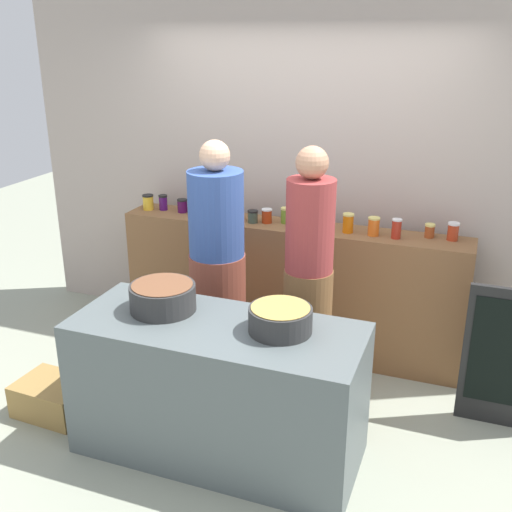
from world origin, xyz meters
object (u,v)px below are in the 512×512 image
Objects in this scene: preserve_jar_9 at (301,215)px; preserve_jar_13 at (396,229)px; preserve_jar_0 at (148,202)px; cook_in_cap at (308,292)px; preserve_jar_8 at (286,215)px; preserve_jar_7 at (267,216)px; preserve_jar_12 at (374,226)px; bread_crate at (54,397)px; cook_with_tongs at (218,277)px; preserve_jar_4 at (209,207)px; preserve_jar_6 at (253,217)px; preserve_jar_10 at (316,219)px; preserve_jar_3 at (195,204)px; preserve_jar_5 at (238,212)px; chalkboard_sign at (510,359)px; cooking_pot_left at (163,297)px; preserve_jar_2 at (182,206)px; preserve_jar_14 at (430,231)px; preserve_jar_1 at (163,202)px; preserve_jar_11 at (348,223)px; preserve_jar_15 at (453,231)px.

preserve_jar_13 is at bearing -7.26° from preserve_jar_9.
preserve_jar_0 is 0.07× the size of cook_in_cap.
preserve_jar_8 is (1.18, 0.04, -0.00)m from preserve_jar_0.
preserve_jar_12 reaches higher than preserve_jar_7.
cook_with_tongs is at bearing 43.64° from bread_crate.
preserve_jar_13 is (1.49, -0.06, 0.01)m from preserve_jar_4.
preserve_jar_10 is at bearing 6.84° from preserve_jar_6.
cook_in_cap is (0.69, -0.08, 0.02)m from cook_with_tongs.
preserve_jar_12 is at bearing -5.28° from preserve_jar_10.
preserve_jar_9 is (1.29, 0.06, 0.00)m from preserve_jar_0.
preserve_jar_5 is at bearing -10.39° from preserve_jar_3.
preserve_jar_12 is 0.28× the size of bread_crate.
cook_in_cap is 1.86× the size of chalkboard_sign.
cook_with_tongs is at bearing -149.09° from preserve_jar_12.
preserve_jar_13 reaches higher than preserve_jar_9.
preserve_jar_10 is 1.47m from cooking_pot_left.
preserve_jar_8 is (0.64, 0.01, -0.00)m from preserve_jar_4.
preserve_jar_7 reaches higher than preserve_jar_2.
preserve_jar_9 reaches higher than preserve_jar_8.
chalkboard_sign is (1.97, 0.10, -0.31)m from cook_with_tongs.
preserve_jar_14 is (0.96, 0.01, -0.02)m from preserve_jar_9.
cook_with_tongs reaches higher than bread_crate.
preserve_jar_1 is 1.64m from cook_in_cap.
preserve_jar_2 is 1.38m from preserve_jar_11.
preserve_jar_6 is 0.25× the size of cooking_pot_left.
preserve_jar_4 is 0.50m from preserve_jar_7.
preserve_jar_11 is at bearing -173.12° from preserve_jar_15.
preserve_jar_9 is at bearing 10.99° from preserve_jar_8.
preserve_jar_3 reaches higher than preserve_jar_2.
preserve_jar_9 is at bearing -179.70° from preserve_jar_15.
preserve_jar_11 is at bearing -0.61° from preserve_jar_0.
preserve_jar_5 is 1.89m from bread_crate.
cooking_pot_left is at bearing -93.85° from preserve_jar_6.
preserve_jar_3 is 0.15× the size of chalkboard_sign.
preserve_jar_11 is at bearing 36.59° from cook_with_tongs.
preserve_jar_1 is 0.92× the size of preserve_jar_10.
preserve_jar_10 is (0.62, 0.03, 0.01)m from preserve_jar_5.
preserve_jar_1 is at bearing 176.54° from preserve_jar_5.
preserve_jar_1 is at bearing -173.15° from preserve_jar_3.
preserve_jar_1 is 2.28m from preserve_jar_15.
preserve_jar_7 reaches higher than bread_crate.
preserve_jar_14 is at bearing 178.16° from preserve_jar_15.
preserve_jar_12 reaches higher than preserve_jar_9.
chalkboard_sign is (2.00, 0.81, -0.45)m from cooking_pot_left.
preserve_jar_12 is 0.78m from cook_in_cap.
cook_in_cap is (0.15, -0.71, -0.29)m from preserve_jar_10.
preserve_jar_15 is at bearing 0.30° from preserve_jar_9.
preserve_jar_8 is 1.22× the size of preserve_jar_14.
preserve_jar_4 is at bearing 172.43° from preserve_jar_5.
preserve_jar_2 is 1.48m from cook_in_cap.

